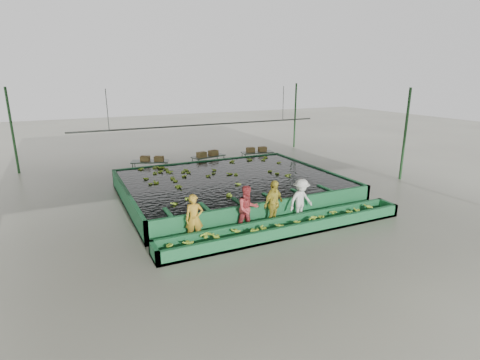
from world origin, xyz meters
name	(u,v)px	position (x,y,z in m)	size (l,w,h in m)	color
ground	(245,204)	(0.00, 0.00, 0.00)	(80.00, 80.00, 0.00)	gray
shed_roof	(245,91)	(0.00, 0.00, 5.00)	(20.00, 22.00, 0.04)	#999BA2
shed_posts	(245,150)	(0.00, 0.00, 2.50)	(20.00, 22.00, 5.00)	#204A23
flotation_tank	(231,186)	(0.00, 1.50, 0.45)	(10.00, 8.00, 0.90)	#1E6B39
tank_water	(231,178)	(0.00, 1.50, 0.85)	(9.70, 7.70, 0.00)	black
sorting_trough	(288,227)	(0.00, -3.60, 0.25)	(10.00, 1.00, 0.50)	#1E6B39
cableway_rail	(205,125)	(0.00, 5.00, 3.00)	(0.08, 0.08, 14.00)	#59605B
rail_hanger_left	(107,110)	(-5.00, 5.00, 4.00)	(0.04, 0.04, 2.00)	#59605B
rail_hanger_right	(283,103)	(5.00, 5.00, 4.00)	(0.04, 0.04, 2.00)	#59605B
worker_a	(194,219)	(-3.32, -2.80, 0.86)	(0.63, 0.41, 1.72)	gold
worker_b	(248,209)	(-1.26, -2.80, 0.89)	(0.86, 0.67, 1.77)	#CF4346
worker_c	(274,204)	(-0.16, -2.80, 0.92)	(1.08, 0.45, 1.84)	gold
worker_d	(301,200)	(1.09, -2.80, 0.87)	(1.13, 0.65, 1.74)	white
packing_table_left	(150,169)	(-2.80, 6.51, 0.47)	(2.05, 0.82, 0.93)	#59605B
packing_table_mid	(208,163)	(0.71, 6.45, 0.46)	(2.03, 0.81, 0.92)	#59605B
packing_table_right	(257,159)	(3.98, 6.27, 0.45)	(2.00, 0.80, 0.91)	#59605B
box_stack_left	(152,161)	(-2.69, 6.42, 0.93)	(1.29, 0.36, 0.28)	olive
box_stack_mid	(208,156)	(0.63, 6.35, 0.92)	(1.39, 0.38, 0.30)	olive
box_stack_right	(256,152)	(3.95, 6.35, 0.91)	(1.31, 0.36, 0.28)	olive
floating_bananas	(225,174)	(0.00, 2.30, 0.85)	(8.76, 5.97, 0.12)	#94C22E
trough_bananas	(288,223)	(0.00, -3.60, 0.40)	(9.49, 0.63, 0.13)	#94C22E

